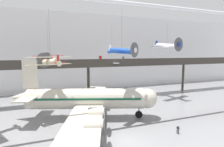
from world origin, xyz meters
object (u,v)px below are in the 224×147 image
at_px(suspended_plane_silver_racer, 112,61).
at_px(suspended_plane_red_highwing, 49,58).
at_px(airliner_silver_main, 85,99).
at_px(suspended_plane_cream_biplane, 51,62).
at_px(suspended_plane_white_twin, 167,46).
at_px(info_sign_pedestal, 178,131).
at_px(suspended_plane_blue_trainer, 122,51).

bearing_deg(suspended_plane_silver_racer, suspended_plane_red_highwing, -164.38).
bearing_deg(suspended_plane_red_highwing, airliner_silver_main, -160.41).
relative_size(airliner_silver_main, suspended_plane_red_highwing, 3.10).
height_order(suspended_plane_cream_biplane, suspended_plane_white_twin, suspended_plane_white_twin).
bearing_deg(suspended_plane_cream_biplane, airliner_silver_main, -127.35).
height_order(airliner_silver_main, suspended_plane_cream_biplane, suspended_plane_cream_biplane).
bearing_deg(info_sign_pedestal, airliner_silver_main, 142.30).
relative_size(airliner_silver_main, suspended_plane_blue_trainer, 3.64).
height_order(airliner_silver_main, info_sign_pedestal, airliner_silver_main).
xyz_separation_m(suspended_plane_white_twin, suspended_plane_blue_trainer, (-16.70, -9.73, -1.32)).
relative_size(suspended_plane_silver_racer, suspended_plane_cream_biplane, 1.10).
height_order(airliner_silver_main, suspended_plane_red_highwing, suspended_plane_red_highwing).
relative_size(suspended_plane_silver_racer, suspended_plane_white_twin, 1.17).
bearing_deg(suspended_plane_blue_trainer, suspended_plane_cream_biplane, -139.64).
distance_m(airliner_silver_main, suspended_plane_blue_trainer, 10.66).
bearing_deg(suspended_plane_red_highwing, suspended_plane_blue_trainer, -147.19).
height_order(suspended_plane_red_highwing, info_sign_pedestal, suspended_plane_red_highwing).
bearing_deg(info_sign_pedestal, suspended_plane_silver_racer, 99.21).
height_order(airliner_silver_main, suspended_plane_blue_trainer, suspended_plane_blue_trainer).
distance_m(suspended_plane_red_highwing, suspended_plane_cream_biplane, 9.46).
distance_m(suspended_plane_cream_biplane, info_sign_pedestal, 23.16).
xyz_separation_m(airliner_silver_main, suspended_plane_silver_racer, (9.78, 12.95, 5.95)).
height_order(suspended_plane_cream_biplane, info_sign_pedestal, suspended_plane_cream_biplane).
bearing_deg(airliner_silver_main, suspended_plane_red_highwing, 137.18).
bearing_deg(suspended_plane_blue_trainer, info_sign_pedestal, 2.98).
distance_m(suspended_plane_blue_trainer, info_sign_pedestal, 15.31).
xyz_separation_m(suspended_plane_silver_racer, suspended_plane_blue_trainer, (-3.83, -15.40, 2.55)).
bearing_deg(suspended_plane_silver_racer, suspended_plane_cream_biplane, -135.15).
bearing_deg(suspended_plane_white_twin, suspended_plane_cream_biplane, -91.98).
height_order(suspended_plane_white_twin, suspended_plane_blue_trainer, suspended_plane_white_twin).
xyz_separation_m(airliner_silver_main, suspended_plane_red_highwing, (-5.88, 10.87, 7.13)).
relative_size(airliner_silver_main, info_sign_pedestal, 23.97).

